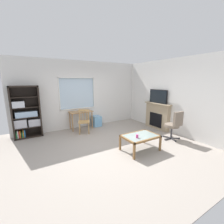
# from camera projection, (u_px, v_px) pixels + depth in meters

# --- Properties ---
(ground) EXTENTS (6.36, 5.76, 0.02)m
(ground) POSITION_uv_depth(u_px,v_px,m) (109.00, 146.00, 4.69)
(ground) COLOR #9E9389
(wall_back_with_window) EXTENTS (5.36, 0.15, 2.79)m
(wall_back_with_window) POSITION_uv_depth(u_px,v_px,m) (81.00, 95.00, 6.41)
(wall_back_with_window) COLOR silver
(wall_back_with_window) RESTS_ON ground
(wall_right) EXTENTS (0.12, 4.96, 2.79)m
(wall_right) POSITION_uv_depth(u_px,v_px,m) (170.00, 96.00, 5.79)
(wall_right) COLOR silver
(wall_right) RESTS_ON ground
(bookshelf) EXTENTS (0.90, 0.38, 1.82)m
(bookshelf) POSITION_uv_depth(u_px,v_px,m) (26.00, 115.00, 5.24)
(bookshelf) COLOR black
(bookshelf) RESTS_ON ground
(desk_under_window) EXTENTS (0.93, 0.47, 0.75)m
(desk_under_window) POSITION_uv_depth(u_px,v_px,m) (81.00, 114.00, 6.18)
(desk_under_window) COLOR #A37547
(desk_under_window) RESTS_ON ground
(wooden_chair) EXTENTS (0.54, 0.53, 0.90)m
(wooden_chair) POSITION_uv_depth(u_px,v_px,m) (84.00, 121.00, 5.75)
(wooden_chair) COLOR tan
(wooden_chair) RESTS_ON ground
(plastic_drawer_unit) EXTENTS (0.35, 0.40, 0.45)m
(plastic_drawer_unit) POSITION_uv_depth(u_px,v_px,m) (96.00, 121.00, 6.67)
(plastic_drawer_unit) COLOR #72ADDB
(plastic_drawer_unit) RESTS_ON ground
(fireplace) EXTENTS (0.26, 1.25, 1.08)m
(fireplace) POSITION_uv_depth(u_px,v_px,m) (157.00, 116.00, 6.25)
(fireplace) COLOR tan
(fireplace) RESTS_ON ground
(tv) EXTENTS (0.06, 0.88, 0.55)m
(tv) POSITION_uv_depth(u_px,v_px,m) (158.00, 96.00, 6.08)
(tv) COLOR black
(tv) RESTS_ON fireplace
(office_chair) EXTENTS (0.56, 0.58, 1.00)m
(office_chair) POSITION_uv_depth(u_px,v_px,m) (174.00, 124.00, 5.05)
(office_chair) COLOR #7A6B5B
(office_chair) RESTS_ON ground
(coffee_table) EXTENTS (1.01, 0.69, 0.46)m
(coffee_table) POSITION_uv_depth(u_px,v_px,m) (140.00, 137.00, 4.30)
(coffee_table) COLOR #8C9E99
(coffee_table) RESTS_ON ground
(sippy_cup) EXTENTS (0.07, 0.07, 0.09)m
(sippy_cup) POSITION_uv_depth(u_px,v_px,m) (137.00, 136.00, 4.10)
(sippy_cup) COLOR #DB3D84
(sippy_cup) RESTS_ON coffee_table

